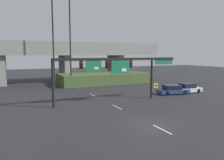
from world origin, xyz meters
name	(u,v)px	position (x,y,z in m)	size (l,w,h in m)	color
ground_plane	(151,124)	(0.00, 0.00, 0.00)	(160.00, 160.00, 0.00)	#262628
lane_markings	(93,95)	(0.00, 14.84, 0.00)	(0.14, 35.20, 0.01)	silver
signal_gantry	(116,66)	(1.22, 9.43, 4.54)	(16.91, 0.44, 5.55)	black
speed_limit_sign	(156,89)	(6.43, 8.22, 1.46)	(0.60, 0.11, 2.23)	#4C4C4C
highway_light_pole_near	(70,42)	(-0.95, 23.77, 8.26)	(0.70, 0.36, 15.76)	black
highway_light_pole_far	(53,33)	(-4.36, 21.38, 9.40)	(0.70, 0.36, 18.03)	black
overpass_bridge	(65,54)	(0.00, 32.88, 6.02)	(43.80, 8.04, 8.55)	gray
grass_embankment	(103,78)	(6.51, 26.54, 1.05)	(17.99, 7.71, 2.10)	#42562D
parked_sedan_near_right	(173,90)	(11.29, 10.55, 0.64)	(4.97, 2.62, 1.37)	navy
parked_sedan_mid_right	(188,88)	(14.23, 10.50, 0.68)	(4.41, 1.92, 1.49)	silver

